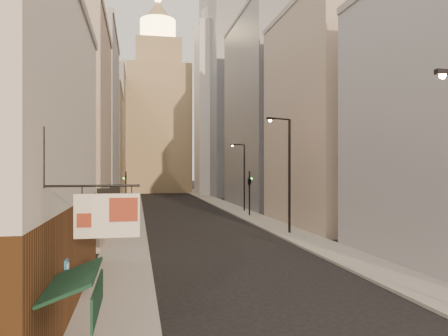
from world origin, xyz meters
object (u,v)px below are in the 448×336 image
Objects in this scene: white_tower at (216,102)px; traffic_light_left at (126,183)px; streetlamp_far at (243,173)px; traffic_light_right at (249,181)px; streetlamp_mid at (287,168)px; clock_tower at (158,114)px.

white_tower reaches higher than traffic_light_left.
streetlamp_far is 1.65× the size of traffic_light_left.
white_tower is at bearing -80.26° from traffic_light_right.
streetlamp_mid is 21.61m from traffic_light_left.
clock_tower is 68.39m from streetlamp_mid.
white_tower is at bearing 60.12° from streetlamp_far.
clock_tower is 8.98× the size of traffic_light_left.
clock_tower is 50.88m from streetlamp_far.
clock_tower is 5.44× the size of streetlamp_far.
streetlamp_far is at bearing -80.90° from traffic_light_right.
white_tower is 37.37m from streetlamp_far.
streetlamp_mid reaches higher than traffic_light_left.
traffic_light_left is (-16.96, -35.76, -14.92)m from white_tower.
streetlamp_mid is 1.13× the size of streetlamp_far.
traffic_light_left is at bearing -96.83° from clock_tower.
streetlamp_mid is 1.86× the size of traffic_light_left.
traffic_light_left is 13.95m from traffic_light_right.
white_tower is 8.30× the size of traffic_light_right.
clock_tower reaches higher than streetlamp_far.
clock_tower is at bearing -67.23° from traffic_light_right.
traffic_light_right is at bearing 64.45° from streetlamp_mid.
traffic_light_left is at bearing -115.37° from white_tower.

